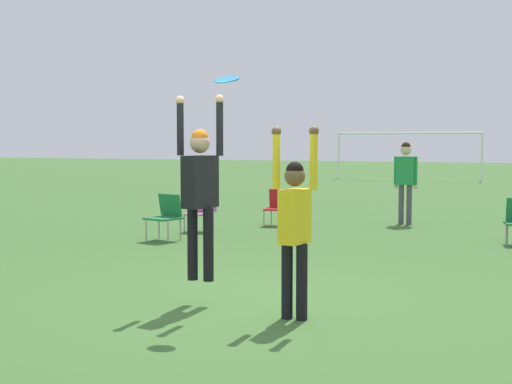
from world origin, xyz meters
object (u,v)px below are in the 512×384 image
Objects in this scene: camping_chair_1 at (201,210)px; person_spectator_far at (406,174)px; camping_chair_3 at (166,213)px; frisbee at (227,80)px; person_jumping at (200,183)px; camping_chair_0 at (279,205)px; person_defending at (295,218)px.

camping_chair_1 is 4.74m from person_spectator_far.
camping_chair_3 is (0.02, -1.48, 0.06)m from camping_chair_1.
frisbee is 0.31× the size of camping_chair_3.
camping_chair_3 is at bearing -129.91° from person_spectator_far.
camping_chair_3 is at bearing 44.73° from person_jumping.
frisbee reaches higher than camping_chair_0.
camping_chair_0 is at bearing -147.24° from person_defending.
person_jumping reaches higher than person_defending.
frisbee is at bearing -90.92° from person_spectator_far.
camping_chair_0 is at bearing 107.13° from frisbee.
person_spectator_far reaches higher than camping_chair_1.
person_spectator_far is at bearing 89.10° from frisbee.
person_defending is 8.48m from camping_chair_0.
camping_chair_0 is 2.96m from person_spectator_far.
person_spectator_far is at bearing -165.51° from person_defending.
person_spectator_far is at bearing -163.57° from camping_chair_0.
person_spectator_far is (0.14, 9.17, -1.39)m from frisbee.
person_spectator_far is at bearing -159.26° from camping_chair_1.
camping_chair_3 is at bearing 60.21° from camping_chair_0.
camping_chair_0 is 1.96m from camping_chair_1.
person_jumping reaches higher than person_spectator_far.
person_spectator_far is (0.61, 8.90, -0.26)m from person_jumping.
person_jumping is 7.81× the size of frisbee.
camping_chair_1 is at bearing -134.72° from person_defending.
person_defending is 2.57× the size of camping_chair_1.
person_defending reaches higher than camping_chair_0.
camping_chair_0 is at bearing -153.30° from person_spectator_far.
camping_chair_3 is 0.47× the size of person_spectator_far.
person_spectator_far reaches higher than camping_chair_3.
person_defending is at bearing 101.84° from camping_chair_0.
frisbee reaches higher than camping_chair_1.
camping_chair_1 is at bearing 37.81° from person_jumping.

